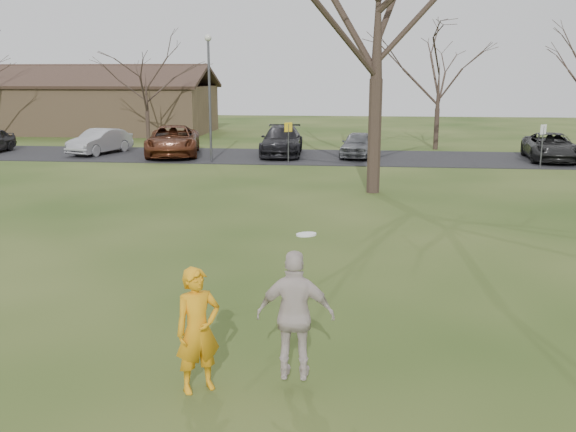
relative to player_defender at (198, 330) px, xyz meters
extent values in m
plane|color=#1E380F|center=(0.74, 0.59, -0.89)|extent=(120.00, 120.00, 0.00)
cube|color=black|center=(0.74, 25.59, -0.87)|extent=(62.00, 6.50, 0.04)
imported|color=orange|center=(0.00, 0.00, 0.00)|extent=(0.78, 0.73, 1.79)
imported|color=#99999E|center=(-12.15, 25.53, -0.17)|extent=(2.55, 4.40, 1.37)
imported|color=#542613|center=(-7.86, 25.18, -0.05)|extent=(3.86, 6.23, 1.61)
imported|color=black|center=(-2.00, 26.05, -0.08)|extent=(2.44, 5.43, 1.54)
imported|color=slate|center=(2.15, 25.69, -0.18)|extent=(2.12, 4.12, 1.34)
imported|color=black|center=(11.98, 25.40, -0.16)|extent=(2.78, 5.22, 1.39)
imported|color=beige|center=(1.35, 0.12, 0.23)|extent=(1.08, 0.47, 1.83)
cylinder|color=white|center=(1.49, 0.11, 1.38)|extent=(0.27, 0.27, 0.06)
cube|color=#8C6D4C|center=(-19.26, 38.59, 0.86)|extent=(20.00, 8.00, 3.50)
cube|color=#33231C|center=(-19.26, 36.54, 3.36)|extent=(20.60, 4.40, 1.78)
cube|color=#33231C|center=(-19.26, 40.64, 3.36)|extent=(20.60, 4.40, 1.78)
cube|color=#38281E|center=(-19.26, 38.59, 4.06)|extent=(20.60, 0.45, 0.20)
cylinder|color=#47474C|center=(-5.26, 23.09, 2.11)|extent=(0.12, 0.12, 6.00)
sphere|color=beige|center=(-5.26, 23.09, 5.21)|extent=(0.34, 0.34, 0.34)
cylinder|color=#47474C|center=(-1.26, 22.59, 0.11)|extent=(0.06, 0.06, 2.00)
cube|color=yellow|center=(-1.26, 22.59, 0.96)|extent=(0.35, 0.35, 0.45)
cylinder|color=#47474C|center=(10.74, 22.59, 0.11)|extent=(0.06, 0.06, 2.00)
cube|color=silver|center=(10.74, 22.59, 0.96)|extent=(0.35, 0.35, 0.45)
camera|label=1|loc=(2.14, -7.87, 3.44)|focal=38.95mm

